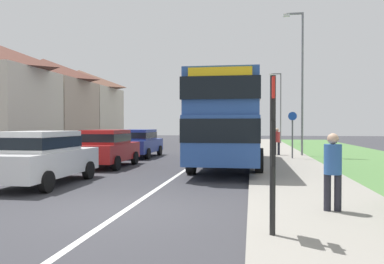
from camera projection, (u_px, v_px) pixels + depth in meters
ground_plane at (124, 211)px, 8.08m from camera, size 120.00×120.00×0.00m
lane_marking_centre at (187, 169)px, 15.98m from camera, size 0.14×60.00×0.01m
pavement_near_side at (295, 175)px, 13.35m from camera, size 3.20×68.00×0.12m
double_decker_bus at (229, 118)px, 16.68m from camera, size 2.80×10.00×3.70m
parked_car_white at (42, 155)px, 11.60m from camera, size 1.93×4.30×1.65m
parked_car_red at (107, 147)px, 16.54m from camera, size 1.88×3.93×1.63m
parked_car_blue at (139, 142)px, 21.72m from camera, size 1.94×4.29×1.59m
pedestrian_at_stop at (333, 168)px, 7.54m from camera, size 0.34×0.34×1.67m
pedestrian_walking_away at (277, 140)px, 21.82m from camera, size 0.34×0.34×1.67m
bus_stop_sign at (273, 144)px, 5.89m from camera, size 0.09×0.52×2.60m
cycle_route_sign at (292, 133)px, 19.54m from camera, size 0.44×0.08×2.52m
street_lamp_mid at (301, 75)px, 21.55m from camera, size 1.14×0.20×8.23m
street_lamp_far at (279, 103)px, 36.44m from camera, size 1.14×0.20×6.83m
house_terrace_far_side at (43, 103)px, 31.43m from camera, size 7.09×19.55×7.35m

